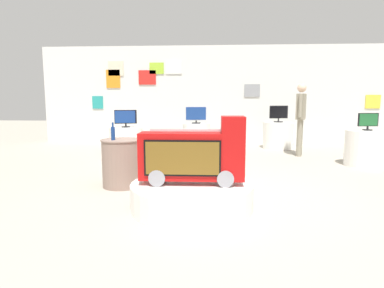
% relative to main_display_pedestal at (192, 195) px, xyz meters
% --- Properties ---
extents(ground_plane, '(30.00, 30.00, 0.00)m').
position_rel_main_display_pedestal_xyz_m(ground_plane, '(0.39, 0.49, -0.15)').
color(ground_plane, '#A8A091').
extents(back_wall_display, '(10.44, 0.13, 2.84)m').
position_rel_main_display_pedestal_xyz_m(back_wall_display, '(0.37, 5.95, 1.27)').
color(back_wall_display, silver).
rests_on(back_wall_display, ground).
extents(main_display_pedestal, '(1.46, 1.46, 0.30)m').
position_rel_main_display_pedestal_xyz_m(main_display_pedestal, '(0.00, 0.00, 0.00)').
color(main_display_pedestal, white).
rests_on(main_display_pedestal, ground).
extents(novelty_firetruck_tv, '(1.23, 0.37, 0.80)m').
position_rel_main_display_pedestal_xyz_m(novelty_firetruck_tv, '(0.03, -0.01, 0.48)').
color(novelty_firetruck_tv, gray).
rests_on(novelty_firetruck_tv, main_display_pedestal).
extents(display_pedestal_left_rear, '(0.67, 0.67, 0.70)m').
position_rel_main_display_pedestal_xyz_m(display_pedestal_left_rear, '(-0.16, 4.32, 0.20)').
color(display_pedestal_left_rear, white).
rests_on(display_pedestal_left_rear, ground).
extents(tv_on_left_rear, '(0.54, 0.23, 0.42)m').
position_rel_main_display_pedestal_xyz_m(tv_on_left_rear, '(-0.16, 4.32, 0.77)').
color(tv_on_left_rear, black).
rests_on(tv_on_left_rear, display_pedestal_left_rear).
extents(display_pedestal_center_rear, '(0.71, 0.71, 0.70)m').
position_rel_main_display_pedestal_xyz_m(display_pedestal_center_rear, '(-1.62, 3.11, 0.20)').
color(display_pedestal_center_rear, white).
rests_on(display_pedestal_center_rear, ground).
extents(tv_on_center_rear, '(0.46, 0.18, 0.37)m').
position_rel_main_display_pedestal_xyz_m(tv_on_center_rear, '(-1.62, 3.10, 0.75)').
color(tv_on_center_rear, black).
rests_on(tv_on_center_rear, display_pedestal_center_rear).
extents(display_pedestal_right_rear, '(0.78, 0.78, 0.70)m').
position_rel_main_display_pedestal_xyz_m(display_pedestal_right_rear, '(3.24, 2.70, 0.20)').
color(display_pedestal_right_rear, white).
rests_on(display_pedestal_right_rear, ground).
extents(tv_on_right_rear, '(0.40, 0.18, 0.34)m').
position_rel_main_display_pedestal_xyz_m(tv_on_right_rear, '(3.24, 2.70, 0.73)').
color(tv_on_right_rear, black).
rests_on(tv_on_right_rear, display_pedestal_right_rear).
extents(display_pedestal_far_right, '(0.77, 0.77, 0.70)m').
position_rel_main_display_pedestal_xyz_m(display_pedestal_far_right, '(1.97, 4.90, 0.20)').
color(display_pedestal_far_right, white).
rests_on(display_pedestal_far_right, ground).
extents(tv_on_far_right, '(0.49, 0.24, 0.43)m').
position_rel_main_display_pedestal_xyz_m(tv_on_far_right, '(1.97, 4.89, 0.78)').
color(tv_on_far_right, black).
rests_on(tv_on_far_right, display_pedestal_far_right).
extents(side_table_round, '(0.59, 0.59, 0.71)m').
position_rel_main_display_pedestal_xyz_m(side_table_round, '(-1.10, 0.91, 0.21)').
color(side_table_round, gray).
rests_on(side_table_round, ground).
extents(bottle_on_side_table, '(0.06, 0.06, 0.26)m').
position_rel_main_display_pedestal_xyz_m(bottle_on_side_table, '(-1.19, 0.83, 0.66)').
color(bottle_on_side_table, navy).
rests_on(bottle_on_side_table, side_table_round).
extents(shopper_browsing_near_truck, '(0.31, 0.54, 1.65)m').
position_rel_main_display_pedestal_xyz_m(shopper_browsing_near_truck, '(2.25, 3.80, 0.82)').
color(shopper_browsing_near_truck, gray).
rests_on(shopper_browsing_near_truck, ground).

